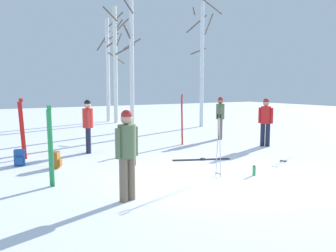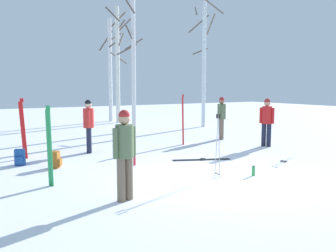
{
  "view_description": "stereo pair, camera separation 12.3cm",
  "coord_description": "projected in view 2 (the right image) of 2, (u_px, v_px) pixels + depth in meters",
  "views": [
    {
      "loc": [
        -4.98,
        -6.51,
        2.15
      ],
      "look_at": [
        0.24,
        2.22,
        1.0
      ],
      "focal_mm": 37.87,
      "sensor_mm": 36.0,
      "label": 1
    },
    {
      "loc": [
        -4.88,
        -6.57,
        2.15
      ],
      "look_at": [
        0.24,
        2.22,
        1.0
      ],
      "focal_mm": 37.87,
      "sensor_mm": 36.0,
      "label": 2
    }
  ],
  "objects": [
    {
      "name": "ski_pair_lying_1",
      "position": [
        202.0,
        160.0,
        10.35
      ],
      "size": [
        1.64,
        0.81,
        0.05
      ],
      "color": "black",
      "rests_on": "ground_plane"
    },
    {
      "name": "person_3",
      "position": [
        125.0,
        149.0,
        6.59
      ],
      "size": [
        0.51,
        0.34,
        1.72
      ],
      "color": "#72604C",
      "rests_on": "ground_plane"
    },
    {
      "name": "person_2",
      "position": [
        267.0,
        119.0,
        12.56
      ],
      "size": [
        0.34,
        0.46,
        1.72
      ],
      "color": "#1E2338",
      "rests_on": "ground_plane"
    },
    {
      "name": "birch_tree_2",
      "position": [
        110.0,
        69.0,
        21.5
      ],
      "size": [
        1.53,
        1.73,
        6.2
      ],
      "color": "silver",
      "rests_on": "ground_plane"
    },
    {
      "name": "ground_plane",
      "position": [
        207.0,
        178.0,
        8.32
      ],
      "size": [
        60.0,
        60.0,
        0.0
      ],
      "primitive_type": "plane",
      "color": "white"
    },
    {
      "name": "birch_tree_3",
      "position": [
        118.0,
        62.0,
        20.6
      ],
      "size": [
        1.53,
        1.52,
        6.69
      ],
      "color": "silver",
      "rests_on": "ground_plane"
    },
    {
      "name": "water_bottle_1",
      "position": [
        134.0,
        161.0,
        9.63
      ],
      "size": [
        0.07,
        0.07,
        0.26
      ],
      "color": "red",
      "rests_on": "ground_plane"
    },
    {
      "name": "ski_pair_planted_2",
      "position": [
        23.0,
        129.0,
        10.46
      ],
      "size": [
        0.19,
        0.14,
        1.79
      ],
      "color": "red",
      "rests_on": "ground_plane"
    },
    {
      "name": "birch_tree_4",
      "position": [
        204.0,
        60.0,
        18.56
      ],
      "size": [
        1.42,
        1.44,
        6.51
      ],
      "color": "silver",
      "rests_on": "ground_plane"
    },
    {
      "name": "backpack_1",
      "position": [
        55.0,
        160.0,
        9.32
      ],
      "size": [
        0.34,
        0.33,
        0.44
      ],
      "color": "#99591E",
      "rests_on": "ground_plane"
    },
    {
      "name": "ski_pair_lying_0",
      "position": [
        284.0,
        162.0,
        10.08
      ],
      "size": [
        1.57,
        0.84,
        0.05
      ],
      "color": "white",
      "rests_on": "ground_plane"
    },
    {
      "name": "water_bottle_0",
      "position": [
        253.0,
        171.0,
        8.53
      ],
      "size": [
        0.08,
        0.08,
        0.24
      ],
      "color": "green",
      "rests_on": "ground_plane"
    },
    {
      "name": "birch_tree_1",
      "position": [
        133.0,
        60.0,
        16.65
      ],
      "size": [
        1.41,
        1.47,
        6.63
      ],
      "color": "silver",
      "rests_on": "ground_plane"
    },
    {
      "name": "ski_pair_planted_0",
      "position": [
        49.0,
        146.0,
        7.56
      ],
      "size": [
        0.1,
        0.14,
        1.75
      ],
      "color": "green",
      "rests_on": "ground_plane"
    },
    {
      "name": "person_0",
      "position": [
        222.0,
        115.0,
        14.28
      ],
      "size": [
        0.34,
        0.47,
        1.72
      ],
      "color": "#72604C",
      "rests_on": "ground_plane"
    },
    {
      "name": "ski_poles_0",
      "position": [
        218.0,
        144.0,
        8.36
      ],
      "size": [
        0.07,
        0.21,
        1.5
      ],
      "color": "#B2B2BC",
      "rests_on": "ground_plane"
    },
    {
      "name": "ski_pair_planted_1",
      "position": [
        183.0,
        120.0,
        13.01
      ],
      "size": [
        0.06,
        0.22,
        1.85
      ],
      "color": "red",
      "rests_on": "ground_plane"
    },
    {
      "name": "backpack_0",
      "position": [
        20.0,
        158.0,
        9.63
      ],
      "size": [
        0.31,
        0.33,
        0.44
      ],
      "color": "#1E4C99",
      "rests_on": "ground_plane"
    },
    {
      "name": "person_1",
      "position": [
        89.0,
        123.0,
        11.37
      ],
      "size": [
        0.34,
        0.5,
        1.72
      ],
      "color": "#1E2338",
      "rests_on": "ground_plane"
    }
  ]
}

